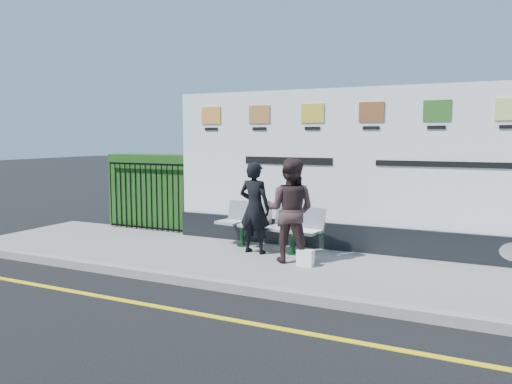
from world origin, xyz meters
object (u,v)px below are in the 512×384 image
woman_right (290,210)px  bench (267,237)px  woman_left (255,208)px  billboard (371,182)px

woman_right → bench: bearing=-45.6°
bench → woman_left: bearing=-97.6°
bench → woman_left: woman_left is taller
woman_left → woman_right: size_ratio=0.94×
bench → woman_left: 0.68m
bench → billboard: bearing=30.4°
billboard → bench: 2.17m
woman_right → billboard: bearing=-133.6°
woman_left → billboard: bearing=-148.7°
bench → woman_right: (0.73, -0.64, 0.65)m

